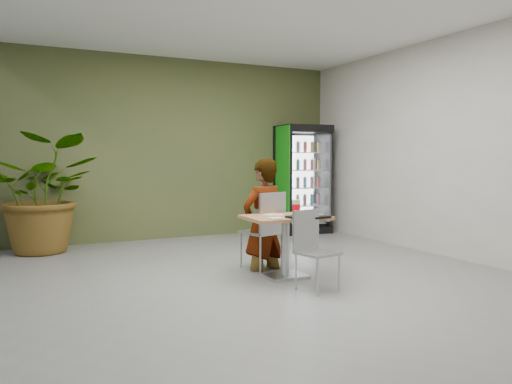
% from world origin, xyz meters
% --- Properties ---
extents(ground, '(7.00, 7.00, 0.00)m').
position_xyz_m(ground, '(0.00, 0.00, 0.00)').
color(ground, gray).
rests_on(ground, ground).
extents(room_envelope, '(6.00, 7.00, 3.20)m').
position_xyz_m(room_envelope, '(0.00, 0.00, 1.60)').
color(room_envelope, silver).
rests_on(room_envelope, ground).
extents(dining_table, '(0.98, 0.70, 0.75)m').
position_xyz_m(dining_table, '(0.25, 0.02, 0.54)').
color(dining_table, '#AA7248').
rests_on(dining_table, ground).
extents(chair_far, '(0.55, 0.55, 1.00)m').
position_xyz_m(chair_far, '(0.24, 0.50, 0.59)').
color(chair_far, '#ABACAF').
rests_on(chair_far, ground).
extents(chair_near, '(0.46, 0.46, 0.87)m').
position_xyz_m(chair_near, '(0.26, -0.55, 0.51)').
color(chair_near, '#ABACAF').
rests_on(chair_near, ground).
extents(seated_woman, '(0.73, 0.57, 1.73)m').
position_xyz_m(seated_woman, '(0.21, 0.56, 0.57)').
color(seated_woman, black).
rests_on(seated_woman, ground).
extents(pizza_plate, '(0.32, 0.32, 0.03)m').
position_xyz_m(pizza_plate, '(0.13, 0.12, 0.77)').
color(pizza_plate, silver).
rests_on(pizza_plate, dining_table).
extents(soda_cup, '(0.10, 0.10, 0.18)m').
position_xyz_m(soda_cup, '(0.44, 0.09, 0.84)').
color(soda_cup, silver).
rests_on(soda_cup, dining_table).
extents(napkin_stack, '(0.15, 0.15, 0.02)m').
position_xyz_m(napkin_stack, '(-0.01, -0.21, 0.76)').
color(napkin_stack, silver).
rests_on(napkin_stack, dining_table).
extents(cafeteria_tray, '(0.46, 0.35, 0.02)m').
position_xyz_m(cafeteria_tray, '(0.37, -0.28, 0.76)').
color(cafeteria_tray, black).
rests_on(cafeteria_tray, dining_table).
extents(beverage_fridge, '(1.03, 0.83, 2.06)m').
position_xyz_m(beverage_fridge, '(2.37, 3.09, 1.03)').
color(beverage_fridge, black).
rests_on(beverage_fridge, ground).
extents(potted_plant, '(1.93, 1.78, 1.80)m').
position_xyz_m(potted_plant, '(-2.24, 3.04, 0.90)').
color(potted_plant, '#27622B').
rests_on(potted_plant, ground).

